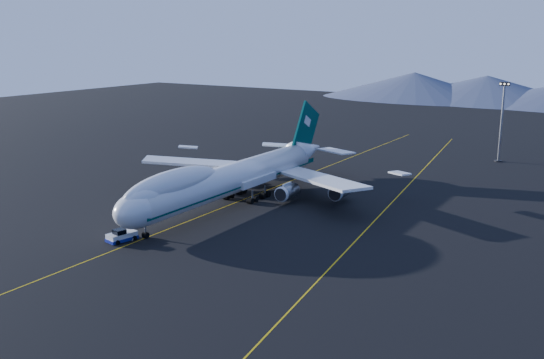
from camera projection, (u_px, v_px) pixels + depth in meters
The scene contains 6 objects.
ground at pixel (232, 204), 130.13m from camera, with size 500.00×500.00×0.00m, color black.
taxiway_line_main at pixel (232, 204), 130.13m from camera, with size 0.25×220.00×0.01m, color #C6A20B.
taxiway_line_side at pixel (381, 214), 122.85m from camera, with size 0.25×200.00×0.01m, color #C6A20B.
boeing_747 at pixel (232, 178), 128.81m from camera, with size 59.62×72.43×19.37m.
pushback_tug at pixel (122, 237), 106.68m from camera, with size 3.86×5.71×2.30m.
floodlight_mast at pixel (501, 122), 171.09m from camera, with size 2.80×2.10×22.63m.
Camera 1 is at (73.89, -101.61, 35.34)m, focal length 40.00 mm.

